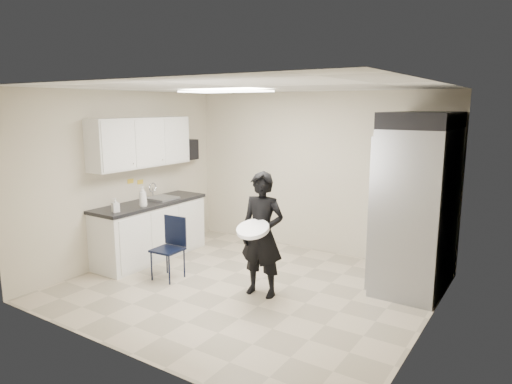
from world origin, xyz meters
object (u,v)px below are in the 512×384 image
Objects in this scene: commercial_fridge at (417,209)px; folding_chair at (167,250)px; man_tuxedo at (262,235)px; lower_counter at (151,231)px.

commercial_fridge is 2.51× the size of folding_chair.
commercial_fridge reaches higher than man_tuxedo.
man_tuxedo is at bearing -6.54° from lower_counter.
folding_chair is 1.45m from man_tuxedo.
commercial_fridge is at bearing 34.52° from man_tuxedo.
commercial_fridge reaches higher than folding_chair.
lower_counter is at bearing 167.24° from man_tuxedo.
folding_chair is at bearing -175.48° from man_tuxedo.
man_tuxedo reaches higher than folding_chair.
folding_chair is (-2.92, -1.59, -0.63)m from commercial_fridge.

